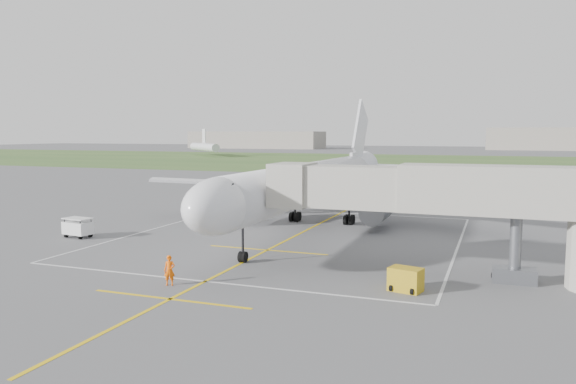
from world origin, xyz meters
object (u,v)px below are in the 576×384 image
at_px(jet_bridge, 478,205).
at_px(ramp_worker_nose, 170,270).
at_px(baggage_cart, 78,227).
at_px(airliner, 310,183).
at_px(gpu_unit, 406,280).
at_px(ramp_worker_wing, 227,214).

relative_size(jet_bridge, ramp_worker_nose, 12.73).
xyz_separation_m(jet_bridge, ramp_worker_nose, (-17.30, -8.04, -3.83)).
bearing_deg(baggage_cart, airliner, 41.64).
height_order(jet_bridge, gpu_unit, jet_bridge).
height_order(gpu_unit, ramp_worker_wing, ramp_worker_wing).
distance_m(gpu_unit, baggage_cart, 30.55).
bearing_deg(gpu_unit, jet_bridge, 63.28).
distance_m(gpu_unit, ramp_worker_nose, 14.10).
bearing_deg(ramp_worker_nose, ramp_worker_wing, 87.84).
xyz_separation_m(gpu_unit, ramp_worker_wing, (-21.17, 18.91, 0.18)).
bearing_deg(baggage_cart, ramp_worker_nose, -25.00).
distance_m(jet_bridge, ramp_worker_nose, 19.46).
height_order(airliner, ramp_worker_wing, airliner).
distance_m(jet_bridge, ramp_worker_wing, 29.12).
height_order(ramp_worker_nose, ramp_worker_wing, ramp_worker_nose).
relative_size(airliner, ramp_worker_nose, 25.43).
bearing_deg(baggage_cart, gpu_unit, -4.67).
distance_m(jet_bridge, baggage_cart, 33.80).
distance_m(airliner, jet_bridge, 21.22).
relative_size(baggage_cart, ramp_worker_nose, 1.46).
bearing_deg(gpu_unit, baggage_cart, -178.89).
bearing_deg(gpu_unit, airliner, 137.10).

